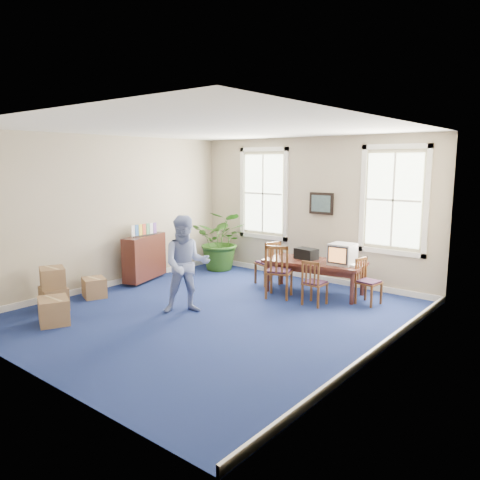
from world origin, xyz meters
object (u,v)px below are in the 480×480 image
Objects in this scene: conference_table at (314,277)px; chair_near_left at (279,271)px; cardboard_boxes at (64,288)px; man at (186,265)px; credenza at (145,260)px; potted_plant at (222,240)px; crt_tv at (342,254)px.

chair_near_left reaches higher than conference_table.
chair_near_left is 4.02m from cardboard_boxes.
man is at bearing 46.96° from chair_near_left.
credenza is 2.04m from potted_plant.
potted_plant is at bearing 172.59° from crt_tv.
crt_tv is at bearing -4.47° from conference_table.
conference_table is 1.59× the size of credenza.
chair_near_left reaches higher than cardboard_boxes.
cardboard_boxes is at bearing 167.14° from man.
man reaches higher than credenza.
cardboard_boxes is at bearing -136.78° from conference_table.
conference_table is 4.00× the size of crt_tv.
potted_plant is at bearing -44.80° from chair_near_left.
potted_plant is at bearing 55.51° from credenza.
man is at bearing -125.53° from crt_tv.
chair_near_left is at bearing -24.11° from potted_plant.
man is 2.27m from cardboard_boxes.
potted_plant reaches higher than cardboard_boxes.
potted_plant reaches higher than conference_table.
conference_table is 0.80m from crt_tv.
crt_tv is (0.59, 0.05, 0.54)m from conference_table.
conference_table is 2.79m from man.
man is (-0.74, -1.81, 0.33)m from chair_near_left.
crt_tv is 1.27m from chair_near_left.
cardboard_boxes is (-3.54, -3.83, -0.48)m from crt_tv.
man is (-1.73, -2.53, -0.02)m from crt_tv.
crt_tv reaches higher than conference_table.
conference_table is at bearing 52.09° from cardboard_boxes.
potted_plant reaches higher than credenza.
man reaches higher than chair_near_left.
crt_tv is 3.48m from potted_plant.
chair_near_left is 0.72× the size of potted_plant.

